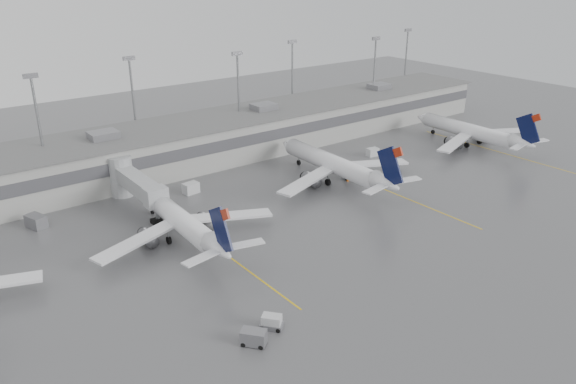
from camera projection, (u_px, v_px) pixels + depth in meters
ground at (427, 277)px, 72.09m from camera, size 260.00×260.00×0.00m
terminal at (203, 140)px, 113.22m from camera, size 152.00×17.00×9.45m
light_masts at (187, 96)px, 114.49m from camera, size 142.40×8.00×20.60m
jet_bridge_right at (131, 181)px, 92.85m from camera, size 4.00×17.20×7.00m
stand_markings at (309, 215)px, 89.77m from camera, size 105.25×40.00×0.01m
jet_mid_left at (180, 219)px, 80.89m from camera, size 27.65×31.01×10.03m
jet_mid_right at (336, 165)px, 102.02m from camera, size 29.49×33.07×10.70m
jet_far_right at (473, 131)px, 122.54m from camera, size 28.22×31.65×10.24m
baggage_tug at (272, 323)px, 61.83m from camera, size 2.75×2.87×1.60m
baggage_cart at (254, 337)px, 59.05m from camera, size 2.89×3.03×1.72m
gse_uld_b at (191, 188)px, 97.80m from camera, size 2.88×2.11×1.89m
gse_uld_c at (373, 152)px, 116.65m from camera, size 2.54×1.86×1.67m
gse_loader at (36, 221)px, 85.17m from camera, size 2.88×3.62×1.98m
cone_b at (181, 216)px, 88.41m from camera, size 0.50×0.50×0.79m
cone_c at (348, 179)px, 103.41m from camera, size 0.43×0.43×0.68m
cone_d at (453, 138)px, 127.45m from camera, size 0.38×0.38×0.60m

